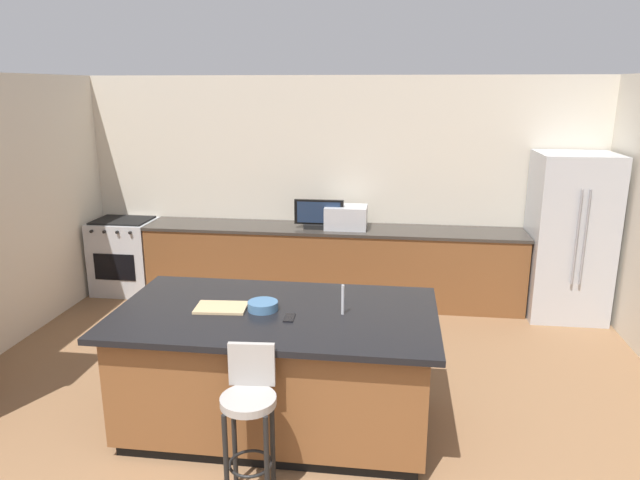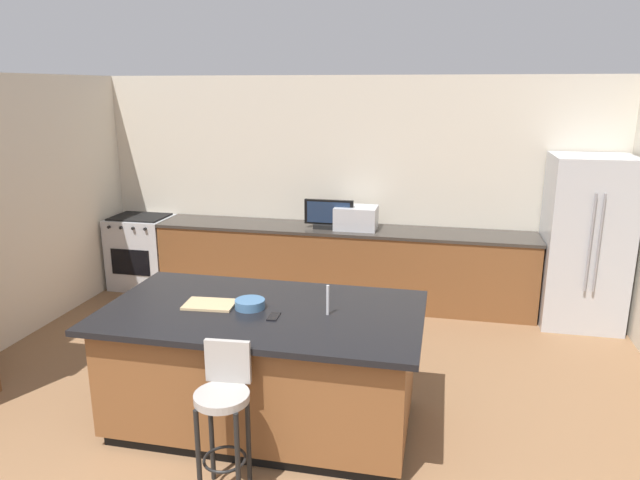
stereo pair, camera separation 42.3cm
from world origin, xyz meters
name	(u,v)px [view 1 (the left image)]	position (x,y,z in m)	size (l,w,h in m)	color
wall_back	(339,188)	(0.00, 5.08, 1.31)	(6.61, 0.12, 2.63)	beige
counter_back	(332,265)	(-0.04, 4.70, 0.45)	(4.42, 0.62, 0.90)	brown
kitchen_island	(277,368)	(-0.15, 2.00, 0.47)	(2.33, 1.30, 0.93)	black
refrigerator	(569,236)	(2.59, 4.62, 0.91)	(0.82, 0.80, 1.82)	#B7BABF
range_oven	(126,256)	(-2.63, 4.69, 0.46)	(0.73, 0.63, 0.92)	#B7BABF
microwave	(346,217)	(0.12, 4.70, 1.04)	(0.48, 0.36, 0.26)	#B7BABF
tv_monitor	(319,215)	(-0.19, 4.64, 1.06)	(0.57, 0.16, 0.34)	black
sink_faucet_back	(347,216)	(0.12, 4.80, 1.02)	(0.02, 0.02, 0.24)	#B2B2B7
sink_faucet_island	(343,300)	(0.34, 2.00, 1.04)	(0.02, 0.02, 0.22)	#B2B2B7
bar_stool_center	(250,411)	(-0.15, 1.22, 0.59)	(0.34, 0.35, 0.98)	gray
fruit_bowl	(263,306)	(-0.24, 2.01, 0.96)	(0.22, 0.22, 0.06)	#3F668C
cell_phone	(289,318)	(-0.02, 1.88, 0.93)	(0.07, 0.15, 0.01)	black
cutting_board	(221,308)	(-0.55, 1.99, 0.94)	(0.37, 0.24, 0.02)	tan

